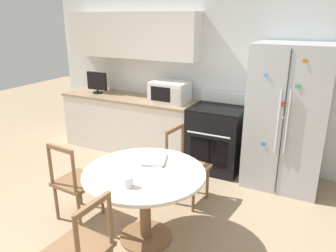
% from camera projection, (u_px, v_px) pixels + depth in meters
% --- Properties ---
extents(back_wall, '(5.20, 0.44, 2.60)m').
position_uv_depth(back_wall, '(182.00, 63.00, 4.93)').
color(back_wall, silver).
rests_on(back_wall, ground_plane).
extents(kitchen_counter, '(2.24, 0.64, 0.90)m').
position_uv_depth(kitchen_counter, '(130.00, 123.00, 5.34)').
color(kitchen_counter, silver).
rests_on(kitchen_counter, ground_plane).
extents(refrigerator, '(0.93, 0.74, 1.82)m').
position_uv_depth(refrigerator, '(287.00, 118.00, 4.10)').
color(refrigerator, '#B2B5BA').
rests_on(refrigerator, ground_plane).
extents(oven_range, '(0.73, 0.68, 1.08)m').
position_uv_depth(oven_range, '(216.00, 138.00, 4.67)').
color(oven_range, black).
rests_on(oven_range, ground_plane).
extents(microwave, '(0.54, 0.40, 0.30)m').
position_uv_depth(microwave, '(170.00, 92.00, 4.85)').
color(microwave, white).
rests_on(microwave, kitchen_counter).
extents(countertop_tv, '(0.37, 0.16, 0.35)m').
position_uv_depth(countertop_tv, '(97.00, 82.00, 5.38)').
color(countertop_tv, black).
rests_on(countertop_tv, kitchen_counter).
extents(dining_table, '(1.16, 1.16, 0.74)m').
position_uv_depth(dining_table, '(145.00, 186.00, 3.11)').
color(dining_table, beige).
rests_on(dining_table, ground_plane).
extents(dining_chair_far, '(0.47, 0.47, 0.90)m').
position_uv_depth(dining_chair_far, '(186.00, 167.00, 3.84)').
color(dining_chair_far, brown).
rests_on(dining_chair_far, ground_plane).
extents(dining_chair_near, '(0.44, 0.44, 0.90)m').
position_uv_depth(dining_chair_near, '(81.00, 250.00, 2.49)').
color(dining_chair_near, brown).
rests_on(dining_chair_near, ground_plane).
extents(dining_chair_left, '(0.45, 0.45, 0.90)m').
position_uv_depth(dining_chair_left, '(76.00, 182.00, 3.50)').
color(dining_chair_left, brown).
rests_on(dining_chair_left, ground_plane).
extents(candle_glass, '(0.09, 0.09, 0.09)m').
position_uv_depth(candle_glass, '(128.00, 182.00, 2.78)').
color(candle_glass, silver).
rests_on(candle_glass, dining_table).
extents(mail_stack, '(0.31, 0.36, 0.02)m').
position_uv_depth(mail_stack, '(155.00, 159.00, 3.29)').
color(mail_stack, white).
rests_on(mail_stack, dining_table).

